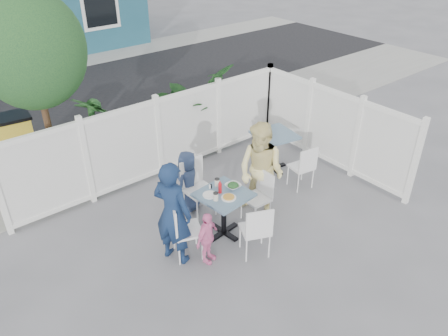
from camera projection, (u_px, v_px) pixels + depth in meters
ground at (236, 237)px, 7.07m from camera, size 80.00×80.00×0.00m
near_sidewalk at (124, 149)px, 9.60m from camera, size 24.00×2.60×0.01m
street at (60, 100)px, 12.06m from camera, size 24.00×5.00×0.01m
far_sidewalk at (24, 71)px, 14.12m from camera, size 24.00×1.60×0.01m
fence_back at (159, 139)px, 8.32m from camera, size 5.86×0.08×1.60m
fence_right at (331, 129)px, 8.69m from camera, size 0.08×3.66×1.60m
tree at (31, 51)px, 7.07m from camera, size 1.80×1.62×3.59m
utility_cabinet at (17, 150)px, 8.29m from camera, size 0.73×0.55×1.26m
potted_shrub_a at (99, 137)px, 8.28m from camera, size 1.25×1.25×1.69m
potted_shrub_b at (193, 108)px, 9.33m from camera, size 1.99×1.86×1.79m
main_table at (224, 203)px, 6.85m from camera, size 0.81×0.81×0.78m
spare_table at (274, 142)px, 8.59m from camera, size 0.87×0.87×0.79m
chair_left at (181, 226)px, 6.43m from camera, size 0.55×0.56×0.96m
chair_right at (260, 193)px, 7.23m from camera, size 0.41×0.43×0.90m
chair_back at (196, 183)px, 7.35m from camera, size 0.47×0.45×1.01m
chair_near at (257, 228)px, 6.43m from camera, size 0.54×0.54×0.91m
chair_spare at (304, 165)px, 8.04m from camera, size 0.46×0.45×0.88m
man at (173, 213)px, 6.24m from camera, size 0.60×0.72×1.67m
woman at (261, 172)px, 7.18m from camera, size 0.82×0.96×1.71m
boy at (188, 182)px, 7.45m from camera, size 0.65×0.55×1.13m
toddler at (207, 238)px, 6.39m from camera, size 0.55×0.38×0.87m
plate_main at (229, 198)px, 6.65m from camera, size 0.23×0.23×0.01m
plate_side at (210, 195)px, 6.71m from camera, size 0.23×0.23×0.02m
salad_bowl at (233, 186)px, 6.89m from camera, size 0.24×0.24×0.06m
coffee_cup_a at (216, 197)px, 6.58m from camera, size 0.08×0.08×0.12m
coffee_cup_b at (217, 183)px, 6.92m from camera, size 0.08×0.08×0.12m
ketchup_bottle at (220, 188)px, 6.73m from camera, size 0.05×0.05×0.17m
salt_shaker at (210, 187)px, 6.86m from camera, size 0.03×0.03×0.07m
pepper_shaker at (211, 186)px, 6.87m from camera, size 0.03×0.03×0.07m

